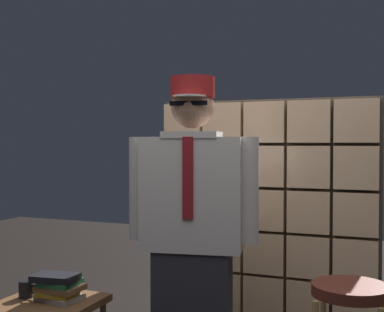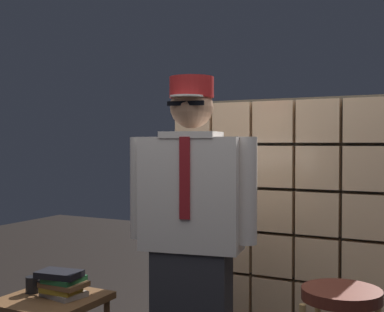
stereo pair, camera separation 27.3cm
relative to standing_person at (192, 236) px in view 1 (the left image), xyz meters
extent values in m
cube|color=#E0B78C|center=(-0.36, 0.75, -0.51)|extent=(0.27, 0.08, 0.27)
cube|color=#E0B78C|center=(-0.07, 0.75, -0.51)|extent=(0.27, 0.08, 0.27)
cube|color=#E0B78C|center=(0.22, 0.75, -0.51)|extent=(0.27, 0.08, 0.27)
cube|color=#E0B78C|center=(0.51, 0.75, -0.51)|extent=(0.27, 0.08, 0.27)
cube|color=#E0B78C|center=(0.80, 0.75, -0.51)|extent=(0.27, 0.08, 0.27)
cube|color=#E0B78C|center=(-0.36, 0.75, -0.22)|extent=(0.27, 0.08, 0.27)
cube|color=#E0B78C|center=(-0.07, 0.75, -0.22)|extent=(0.27, 0.08, 0.27)
cube|color=#E0B78C|center=(0.22, 0.75, -0.22)|extent=(0.27, 0.08, 0.27)
cube|color=#E0B78C|center=(0.51, 0.75, -0.22)|extent=(0.27, 0.08, 0.27)
cube|color=#E0B78C|center=(0.80, 0.75, -0.22)|extent=(0.27, 0.08, 0.27)
cube|color=#E0B78C|center=(-0.36, 0.75, 0.06)|extent=(0.27, 0.08, 0.27)
cube|color=#E0B78C|center=(-0.07, 0.75, 0.06)|extent=(0.27, 0.08, 0.27)
cube|color=#E0B78C|center=(0.22, 0.75, 0.06)|extent=(0.27, 0.08, 0.27)
cube|color=#E0B78C|center=(0.51, 0.75, 0.06)|extent=(0.27, 0.08, 0.27)
cube|color=#E0B78C|center=(0.80, 0.75, 0.06)|extent=(0.27, 0.08, 0.27)
cube|color=#E0B78C|center=(-0.36, 0.75, 0.35)|extent=(0.27, 0.08, 0.27)
cube|color=#E0B78C|center=(-0.07, 0.75, 0.35)|extent=(0.27, 0.08, 0.27)
cube|color=#E0B78C|center=(0.22, 0.75, 0.35)|extent=(0.27, 0.08, 0.27)
cube|color=#E0B78C|center=(0.51, 0.75, 0.35)|extent=(0.27, 0.08, 0.27)
cube|color=#E0B78C|center=(0.80, 0.75, 0.35)|extent=(0.27, 0.08, 0.27)
cube|color=#E0B78C|center=(-0.36, 0.75, 0.64)|extent=(0.27, 0.08, 0.27)
cube|color=#E0B78C|center=(-0.07, 0.75, 0.64)|extent=(0.27, 0.08, 0.27)
cube|color=#E0B78C|center=(0.22, 0.75, 0.64)|extent=(0.27, 0.08, 0.27)
cube|color=#E0B78C|center=(0.51, 0.75, 0.64)|extent=(0.27, 0.08, 0.27)
cube|color=#E0B78C|center=(0.80, 0.75, 0.64)|extent=(0.27, 0.08, 0.27)
cube|color=#4C4438|center=(0.22, 0.80, -0.08)|extent=(1.47, 0.02, 1.75)
cube|color=silver|center=(0.00, 0.00, 0.23)|extent=(0.57, 0.33, 0.61)
cube|color=maroon|center=(0.02, -0.12, 0.32)|extent=(0.06, 0.02, 0.43)
cube|color=silver|center=(0.00, 0.00, 0.55)|extent=(0.34, 0.29, 0.04)
sphere|color=#A87A5B|center=(0.00, 0.00, 0.70)|extent=(0.23, 0.23, 0.23)
ellipsoid|color=black|center=(0.01, -0.05, 0.66)|extent=(0.16, 0.11, 0.11)
cube|color=black|center=(0.02, -0.11, 0.71)|extent=(0.20, 0.05, 0.02)
cylinder|color=white|center=(0.02, -0.09, 0.75)|extent=(0.20, 0.20, 0.01)
cylinder|color=maroon|center=(0.00, 0.00, 0.81)|extent=(0.24, 0.24, 0.11)
cylinder|color=silver|center=(0.30, 0.05, 0.26)|extent=(0.13, 0.13, 0.56)
cylinder|color=silver|center=(-0.30, -0.05, 0.26)|extent=(0.13, 0.13, 0.56)
cylinder|color=#592319|center=(0.84, -0.23, -0.14)|extent=(0.34, 0.34, 0.05)
cube|color=brown|center=(-0.76, -0.26, -0.39)|extent=(0.52, 0.52, 0.04)
cube|color=gray|center=(-0.71, -0.21, -0.35)|extent=(0.26, 0.21, 0.03)
cube|color=olive|center=(-0.71, -0.24, -0.32)|extent=(0.21, 0.14, 0.03)
cube|color=brown|center=(-0.70, -0.22, -0.29)|extent=(0.24, 0.18, 0.03)
cube|color=#1E592D|center=(-0.70, -0.22, -0.27)|extent=(0.19, 0.19, 0.03)
cube|color=black|center=(-0.72, -0.24, -0.23)|extent=(0.26, 0.19, 0.04)
cylinder|color=black|center=(-0.92, -0.24, -0.32)|extent=(0.08, 0.08, 0.09)
torus|color=black|center=(-0.86, -0.24, -0.32)|extent=(0.06, 0.01, 0.06)
camera|label=1|loc=(1.02, -2.57, 0.51)|focal=48.02mm
camera|label=2|loc=(1.26, -2.46, 0.51)|focal=48.02mm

